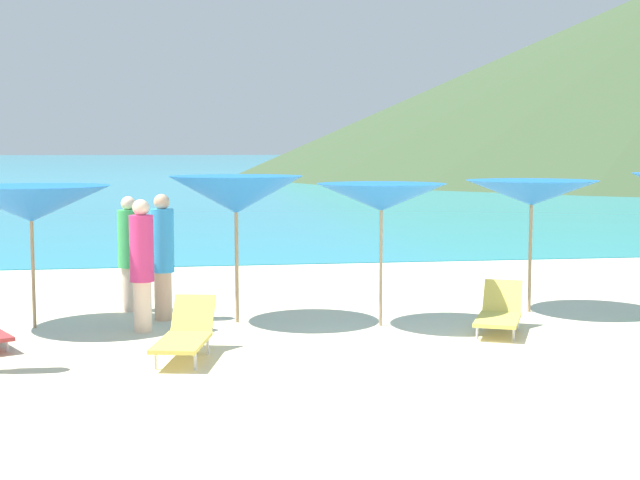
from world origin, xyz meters
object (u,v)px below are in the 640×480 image
object	(u,v)px
beachgoer_1	(129,251)
beachgoer_3	(162,253)
umbrella_1	(236,195)
umbrella_2	(381,197)
lounge_chair_4	(185,334)
lounge_chair_0	(499,312)
umbrella_3	(532,193)
umbrella_0	(31,204)
beachgoer_2	(142,262)

from	to	relation	value
beachgoer_1	beachgoer_3	world-z (taller)	beachgoer_3
umbrella_1	umbrella_2	bearing A→B (deg)	-16.09
umbrella_1	umbrella_2	xyz separation A→B (m)	(2.04, -0.59, -0.02)
umbrella_2	beachgoer_3	size ratio (longest dim) A/B	1.09
lounge_chair_4	umbrella_1	bearing A→B (deg)	83.21
umbrella_1	beachgoer_3	size ratio (longest dim) A/B	1.14
lounge_chair_0	lounge_chair_4	world-z (taller)	lounge_chair_4
umbrella_2	lounge_chair_0	size ratio (longest dim) A/B	1.39
umbrella_3	beachgoer_1	xyz separation A→B (m)	(-6.21, 1.07, -0.91)
umbrella_0	beachgoer_1	distance (m)	1.92
umbrella_2	lounge_chair_0	bearing A→B (deg)	-26.18
umbrella_0	umbrella_1	bearing A→B (deg)	-0.77
umbrella_3	lounge_chair_4	world-z (taller)	umbrella_3
lounge_chair_0	umbrella_3	bearing A→B (deg)	80.36
umbrella_1	umbrella_3	size ratio (longest dim) A/B	1.00
beachgoer_3	umbrella_3	bearing A→B (deg)	124.35
lounge_chair_0	beachgoer_1	distance (m)	5.80
umbrella_3	lounge_chair_0	size ratio (longest dim) A/B	1.46
umbrella_1	umbrella_0	bearing A→B (deg)	179.23
umbrella_0	lounge_chair_4	size ratio (longest dim) A/B	1.48
beachgoer_1	umbrella_1	bearing A→B (deg)	97.24
beachgoer_2	beachgoer_3	xyz separation A→B (m)	(0.27, 0.86, 0.01)
beachgoer_1	beachgoer_2	world-z (taller)	beachgoer_2
lounge_chair_4	beachgoer_1	bearing A→B (deg)	116.10
umbrella_1	beachgoer_1	distance (m)	2.21
beachgoer_3	beachgoer_1	bearing A→B (deg)	-111.56
umbrella_1	lounge_chair_0	xyz separation A→B (m)	(3.56, -1.34, -1.60)
umbrella_0	beachgoer_2	distance (m)	1.82
umbrella_0	lounge_chair_0	distance (m)	6.77
umbrella_0	beachgoer_3	size ratio (longest dim) A/B	1.22
lounge_chair_0	beachgoer_2	world-z (taller)	beachgoer_2
lounge_chair_4	beachgoer_2	bearing A→B (deg)	120.83
umbrella_1	beachgoer_2	world-z (taller)	umbrella_1
beachgoer_1	beachgoer_2	xyz separation A→B (m)	(0.26, -1.71, 0.03)
umbrella_2	beachgoer_2	world-z (taller)	umbrella_2
lounge_chair_4	umbrella_0	bearing A→B (deg)	145.62
umbrella_2	umbrella_3	size ratio (longest dim) A/B	0.95
beachgoer_2	beachgoer_3	size ratio (longest dim) A/B	0.98
umbrella_0	umbrella_2	size ratio (longest dim) A/B	1.12
umbrella_0	umbrella_3	size ratio (longest dim) A/B	1.07
umbrella_0	umbrella_1	world-z (taller)	umbrella_1
umbrella_2	lounge_chair_4	size ratio (longest dim) A/B	1.32
lounge_chair_0	beachgoer_3	size ratio (longest dim) A/B	0.79
lounge_chair_0	beachgoer_1	bearing A→B (deg)	179.42
umbrella_2	lounge_chair_4	distance (m)	3.62
umbrella_0	beachgoer_1	bearing A→B (deg)	42.16
beachgoer_3	umbrella_0	bearing A→B (deg)	-43.50
umbrella_2	beachgoer_3	xyz separation A→B (m)	(-3.12, 0.94, -0.86)
umbrella_0	umbrella_2	distance (m)	4.98
umbrella_1	beachgoer_3	xyz separation A→B (m)	(-1.08, 0.36, -0.88)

